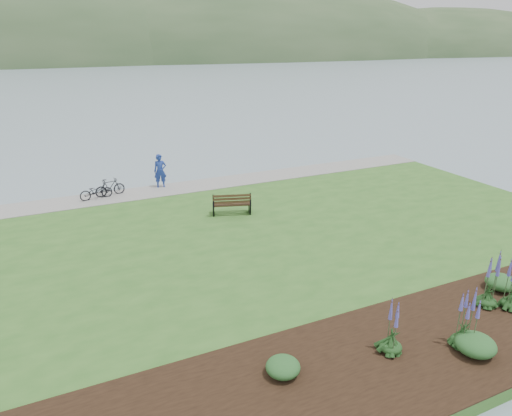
% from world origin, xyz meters
% --- Properties ---
extents(ground, '(600.00, 600.00, 0.00)m').
position_xyz_m(ground, '(0.00, 0.00, 0.00)').
color(ground, gray).
rests_on(ground, ground).
extents(lawn, '(34.00, 20.00, 0.40)m').
position_xyz_m(lawn, '(0.00, -2.00, 0.20)').
color(lawn, '#2E5E21').
rests_on(lawn, ground).
extents(shoreline_path, '(34.00, 2.20, 0.03)m').
position_xyz_m(shoreline_path, '(0.00, 6.90, 0.42)').
color(shoreline_path, gray).
rests_on(shoreline_path, lawn).
extents(garden_bed, '(24.00, 4.40, 0.04)m').
position_xyz_m(garden_bed, '(3.00, -9.80, 0.42)').
color(garden_bed, black).
rests_on(garden_bed, lawn).
extents(far_hillside, '(580.00, 80.00, 38.00)m').
position_xyz_m(far_hillside, '(20.00, 170.00, 0.00)').
color(far_hillside, '#324C2B').
rests_on(far_hillside, ground).
extents(park_bench, '(1.96, 1.25, 1.13)m').
position_xyz_m(park_bench, '(1.58, 1.80, 0.96)').
color(park_bench, black).
rests_on(park_bench, lawn).
extents(person, '(0.90, 0.68, 2.27)m').
position_xyz_m(person, '(-0.47, 7.50, 1.54)').
color(person, navy).
rests_on(person, lawn).
extents(bicycle_a, '(0.86, 1.79, 0.90)m').
position_xyz_m(bicycle_a, '(-4.09, 6.92, 0.85)').
color(bicycle_a, black).
rests_on(bicycle_a, lawn).
extents(bicycle_b, '(0.76, 1.67, 0.97)m').
position_xyz_m(bicycle_b, '(-3.33, 7.18, 0.89)').
color(bicycle_b, black).
rests_on(bicycle_b, lawn).
extents(echium_0, '(0.62, 0.62, 1.90)m').
position_xyz_m(echium_0, '(3.52, -10.29, 1.24)').
color(echium_0, '#133513').
rests_on(echium_0, garden_bed).
extents(echium_1, '(0.62, 0.62, 2.08)m').
position_xyz_m(echium_1, '(5.86, -9.16, 1.28)').
color(echium_1, '#133513').
rests_on(echium_1, garden_bed).
extents(echium_4, '(0.62, 0.62, 1.85)m').
position_xyz_m(echium_4, '(1.56, -9.66, 1.12)').
color(echium_4, '#133513').
rests_on(echium_4, garden_bed).
extents(shrub_0, '(0.89, 0.89, 0.44)m').
position_xyz_m(shrub_0, '(-1.51, -9.22, 0.66)').
color(shrub_0, '#1E4C21').
rests_on(shrub_0, garden_bed).
extents(shrub_1, '(1.07, 1.07, 0.54)m').
position_xyz_m(shrub_1, '(3.58, -10.68, 0.71)').
color(shrub_1, '#1E4C21').
rests_on(shrub_1, garden_bed).
extents(shrub_2, '(1.02, 1.02, 0.51)m').
position_xyz_m(shrub_2, '(7.16, -8.64, 0.70)').
color(shrub_2, '#1E4C21').
rests_on(shrub_2, garden_bed).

